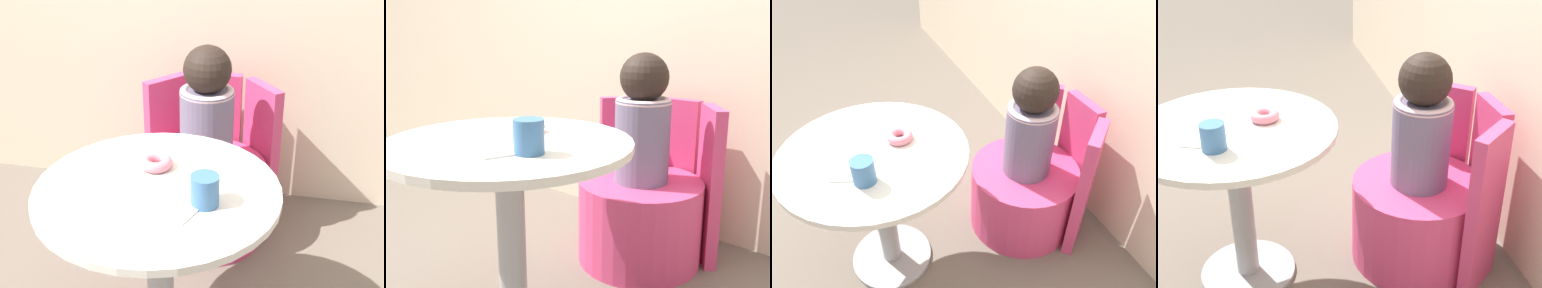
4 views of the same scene
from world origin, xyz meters
TOP-DOWN VIEW (x-y plane):
  - ground_plane at (0.00, 0.00)m, footprint 12.00×12.00m
  - round_table at (0.06, -0.01)m, footprint 0.76×0.76m
  - tub_chair at (0.09, 0.70)m, footprint 0.54×0.54m
  - booth_backrest at (0.09, 0.92)m, footprint 0.63×0.23m
  - child_figure at (0.09, 0.70)m, footprint 0.23×0.23m
  - donut at (0.03, 0.11)m, footprint 0.11×0.11m
  - cup at (0.22, -0.07)m, footprint 0.08×0.08m
  - paper_napkin at (0.14, -0.11)m, footprint 0.17×0.17m

SIDE VIEW (x-z plane):
  - ground_plane at x=0.00m, z-range 0.00..0.00m
  - tub_chair at x=0.09m, z-range 0.00..0.37m
  - booth_backrest at x=0.09m, z-range 0.00..0.69m
  - round_table at x=0.06m, z-range 0.17..0.84m
  - child_figure at x=0.09m, z-range 0.36..0.90m
  - paper_napkin at x=0.14m, z-range 0.67..0.68m
  - donut at x=0.03m, z-range 0.67..0.71m
  - cup at x=0.22m, z-range 0.67..0.76m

